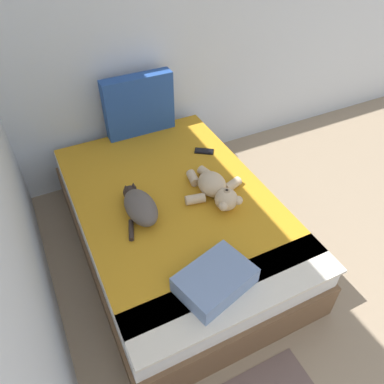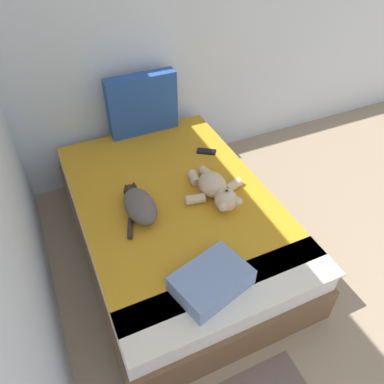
% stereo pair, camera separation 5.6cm
% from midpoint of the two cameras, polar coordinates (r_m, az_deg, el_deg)
% --- Properties ---
extents(ground_plane, '(10.62, 10.62, 0.00)m').
position_cam_midpoint_polar(ground_plane, '(3.04, 26.52, -11.35)').
color(ground_plane, gray).
extents(wall_back, '(4.37, 0.06, 2.64)m').
position_cam_midpoint_polar(wall_back, '(3.51, 8.32, 26.62)').
color(wall_back, silver).
rests_on(wall_back, ground_plane).
extents(bed, '(1.32, 1.96, 0.48)m').
position_cam_midpoint_polar(bed, '(2.73, -3.10, -4.79)').
color(bed, brown).
rests_on(bed, ground_plane).
extents(patterned_cushion, '(0.57, 0.12, 0.50)m').
position_cam_midpoint_polar(patterned_cushion, '(3.14, -8.62, 12.96)').
color(patterned_cushion, '#264C99').
rests_on(patterned_cushion, bed).
extents(cat, '(0.25, 0.43, 0.15)m').
position_cam_midpoint_polar(cat, '(2.43, -8.66, -2.12)').
color(cat, '#59514C').
rests_on(cat, bed).
extents(teddy_bear, '(0.45, 0.50, 0.16)m').
position_cam_midpoint_polar(teddy_bear, '(2.53, 3.03, 0.46)').
color(teddy_bear, beige).
rests_on(teddy_bear, bed).
extents(cell_phone, '(0.16, 0.14, 0.01)m').
position_cam_midpoint_polar(cell_phone, '(2.98, 1.32, 6.25)').
color(cell_phone, black).
rests_on(cell_phone, bed).
extents(throw_pillow, '(0.46, 0.38, 0.11)m').
position_cam_midpoint_polar(throw_pillow, '(2.06, 2.75, -13.26)').
color(throw_pillow, '#728CB7').
rests_on(throw_pillow, bed).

